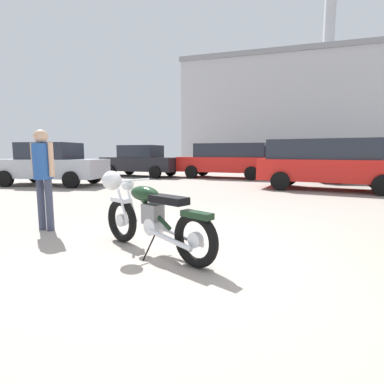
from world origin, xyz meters
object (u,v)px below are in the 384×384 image
bystander (43,169)px  blue_hatchback_right (141,161)px  vintage_motorcycle (150,215)px  dark_sedan_left (294,161)px  red_hatchback_near (327,163)px  silver_sedan_mid (51,164)px  pale_sedan_back (227,159)px  white_estate_far (365,161)px

bystander → blue_hatchback_right: (-4.14, 10.51, -0.18)m
vintage_motorcycle → dark_sedan_left: (1.48, 14.35, 0.34)m
bystander → dark_sedan_left: (3.65, 13.93, -0.18)m
red_hatchback_near → silver_sedan_mid: red_hatchback_near is taller
red_hatchback_near → pale_sedan_back: bearing=147.1°
white_estate_far → silver_sedan_mid: white_estate_far is taller
dark_sedan_left → silver_sedan_mid: size_ratio=0.99×
bystander → silver_sedan_mid: bearing=-134.6°
pale_sedan_back → white_estate_far: bearing=177.4°
pale_sedan_back → white_estate_far: 6.12m
white_estate_far → blue_hatchback_right: bearing=-9.7°
red_hatchback_near → silver_sedan_mid: 10.35m
white_estate_far → silver_sedan_mid: bearing=13.1°
dark_sedan_left → silver_sedan_mid: (-8.95, -8.48, 0.00)m
dark_sedan_left → silver_sedan_mid: 12.33m
pale_sedan_back → blue_hatchback_right: (-4.61, -0.65, -0.10)m
bystander → white_estate_far: bearing=149.7°
vintage_motorcycle → bystander: 2.27m
pale_sedan_back → bystander: bearing=88.9°
blue_hatchback_right → white_estate_far: bearing=3.8°
bystander → vintage_motorcycle: bearing=80.3°
vintage_motorcycle → dark_sedan_left: size_ratio=0.44×
silver_sedan_mid → vintage_motorcycle: bearing=-48.9°
bystander → dark_sedan_left: size_ratio=0.38×
dark_sedan_left → vintage_motorcycle: bearing=92.7°
red_hatchback_near → bystander: bearing=-115.9°
vintage_motorcycle → white_estate_far: size_ratio=0.47×
pale_sedan_back → blue_hatchback_right: 4.65m
blue_hatchback_right → silver_sedan_mid: size_ratio=0.96×
pale_sedan_back → dark_sedan_left: (3.18, 2.77, -0.10)m
bystander → pale_sedan_back: (0.47, 11.16, -0.08)m
dark_sedan_left → blue_hatchback_right: 8.50m
blue_hatchback_right → silver_sedan_mid: (-1.17, -5.06, 0.00)m
blue_hatchback_right → silver_sedan_mid: 5.20m
vintage_motorcycle → bystander: size_ratio=1.18×
bystander → silver_sedan_mid: 7.61m
red_hatchback_near → white_estate_far: (1.74, 3.21, -0.02)m
pale_sedan_back → dark_sedan_left: 4.22m
bystander → red_hatchback_near: bearing=148.5°
dark_sedan_left → bystander: bearing=83.9°
vintage_motorcycle → white_estate_far: bearing=-88.7°
vintage_motorcycle → red_hatchback_near: (2.67, 7.95, 0.45)m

